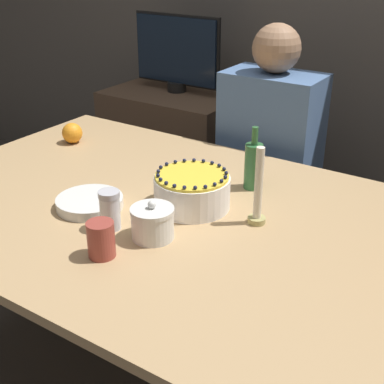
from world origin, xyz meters
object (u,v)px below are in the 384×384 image
at_px(person_man_blue_shirt, 268,182).
at_px(bottle, 253,165).
at_px(sugar_shaker, 110,210).
at_px(cake, 192,191).
at_px(tv_monitor, 177,52).
at_px(sugar_bowl, 153,223).
at_px(candle, 258,194).

bearing_deg(person_man_blue_shirt, bottle, 109.01).
bearing_deg(sugar_shaker, cake, 64.09).
height_order(cake, bottle, bottle).
bearing_deg(cake, bottle, 67.79).
height_order(sugar_shaker, tv_monitor, tv_monitor).
relative_size(sugar_shaker, person_man_blue_shirt, 0.10).
xyz_separation_m(bottle, person_man_blue_shirt, (-0.17, 0.49, -0.29)).
xyz_separation_m(bottle, tv_monitor, (-0.87, 0.81, 0.15)).
relative_size(cake, sugar_shaker, 1.99).
distance_m(sugar_shaker, tv_monitor, 1.45).
height_order(person_man_blue_shirt, tv_monitor, person_man_blue_shirt).
bearing_deg(bottle, sugar_bowl, -100.10).
distance_m(cake, tv_monitor, 1.30).
bearing_deg(tv_monitor, cake, -53.03).
relative_size(candle, bottle, 1.11).
relative_size(cake, candle, 1.00).
distance_m(cake, sugar_bowl, 0.22).
height_order(sugar_shaker, bottle, bottle).
relative_size(cake, sugar_bowl, 1.92).
bearing_deg(sugar_bowl, tv_monitor, 122.26).
xyz_separation_m(sugar_bowl, tv_monitor, (-0.79, 1.25, 0.18)).
bearing_deg(bottle, sugar_shaker, -114.15).
bearing_deg(sugar_shaker, bottle, 65.85).
height_order(sugar_bowl, tv_monitor, tv_monitor).
xyz_separation_m(cake, sugar_bowl, (0.01, -0.22, -0.01)).
bearing_deg(candle, tv_monitor, 134.43).
bearing_deg(tv_monitor, bottle, -42.75).
distance_m(sugar_bowl, sugar_shaker, 0.14).
xyz_separation_m(cake, bottle, (0.09, 0.23, 0.03)).
xyz_separation_m(cake, tv_monitor, (-0.78, 1.03, 0.17)).
xyz_separation_m(person_man_blue_shirt, tv_monitor, (-0.70, 0.32, 0.44)).
bearing_deg(candle, bottle, 120.63).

